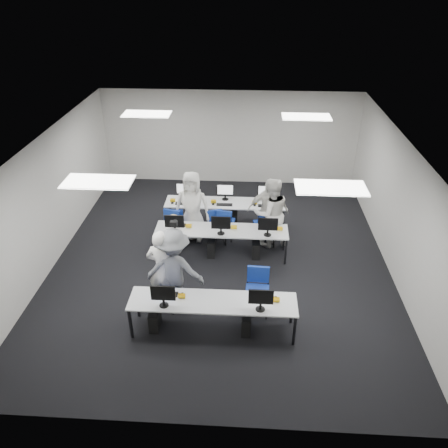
# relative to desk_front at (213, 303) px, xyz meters

# --- Properties ---
(room) EXTENTS (9.00, 9.02, 3.00)m
(room) POSITION_rel_desk_front_xyz_m (0.00, 2.40, 0.82)
(room) COLOR black
(room) RESTS_ON ground
(ceiling_panels) EXTENTS (5.20, 4.60, 0.02)m
(ceiling_panels) POSITION_rel_desk_front_xyz_m (0.00, 2.40, 2.30)
(ceiling_panels) COLOR white
(ceiling_panels) RESTS_ON room
(desk_front) EXTENTS (3.20, 0.70, 0.73)m
(desk_front) POSITION_rel_desk_front_xyz_m (0.00, 0.00, 0.00)
(desk_front) COLOR silver
(desk_front) RESTS_ON ground
(desk_mid) EXTENTS (3.20, 0.70, 0.73)m
(desk_mid) POSITION_rel_desk_front_xyz_m (0.00, 2.60, 0.00)
(desk_mid) COLOR silver
(desk_mid) RESTS_ON ground
(desk_back) EXTENTS (3.20, 0.70, 0.73)m
(desk_back) POSITION_rel_desk_front_xyz_m (0.00, 4.00, 0.00)
(desk_back) COLOR silver
(desk_back) RESTS_ON ground
(equipment_front) EXTENTS (2.51, 0.41, 1.19)m
(equipment_front) POSITION_rel_desk_front_xyz_m (-0.19, -0.02, -0.32)
(equipment_front) COLOR #0B1B92
(equipment_front) RESTS_ON desk_front
(equipment_mid) EXTENTS (2.91, 0.41, 1.19)m
(equipment_mid) POSITION_rel_desk_front_xyz_m (-0.19, 2.58, -0.32)
(equipment_mid) COLOR white
(equipment_mid) RESTS_ON desk_mid
(equipment_back) EXTENTS (2.91, 0.41, 1.19)m
(equipment_back) POSITION_rel_desk_front_xyz_m (0.19, 4.02, -0.32)
(equipment_back) COLOR white
(equipment_back) RESTS_ON desk_back
(chair_0) EXTENTS (0.56, 0.59, 0.96)m
(chair_0) POSITION_rel_desk_front_xyz_m (-1.01, 0.67, -0.38)
(chair_0) COLOR navy
(chair_0) RESTS_ON ground
(chair_1) EXTENTS (0.50, 0.54, 0.97)m
(chair_1) POSITION_rel_desk_front_xyz_m (0.86, 0.63, -0.38)
(chair_1) COLOR navy
(chair_1) RESTS_ON ground
(chair_2) EXTENTS (0.46, 0.50, 0.84)m
(chair_2) POSITION_rel_desk_front_xyz_m (-1.21, 3.12, -0.41)
(chair_2) COLOR navy
(chair_2) RESTS_ON ground
(chair_3) EXTENTS (0.54, 0.56, 0.85)m
(chair_3) POSITION_rel_desk_front_xyz_m (-0.17, 3.17, -0.41)
(chair_3) COLOR navy
(chair_3) RESTS_ON ground
(chair_4) EXTENTS (0.48, 0.51, 0.87)m
(chair_4) POSITION_rel_desk_front_xyz_m (1.14, 3.25, -0.41)
(chair_4) COLOR navy
(chair_4) RESTS_ON ground
(chair_5) EXTENTS (0.56, 0.59, 0.92)m
(chair_5) POSITION_rel_desk_front_xyz_m (-1.25, 3.34, -0.39)
(chair_5) COLOR navy
(chair_5) RESTS_ON ground
(chair_6) EXTENTS (0.50, 0.53, 0.88)m
(chair_6) POSITION_rel_desk_front_xyz_m (0.05, 3.43, -0.40)
(chair_6) COLOR navy
(chair_6) RESTS_ON ground
(chair_7) EXTENTS (0.52, 0.54, 0.84)m
(chair_7) POSITION_rel_desk_front_xyz_m (1.02, 3.44, -0.42)
(chair_7) COLOR navy
(chair_7) RESTS_ON ground
(handbag) EXTENTS (0.36, 0.24, 0.28)m
(handbag) POSITION_rel_desk_front_xyz_m (-1.17, 2.77, 0.19)
(handbag) COLOR tan
(handbag) RESTS_ON desk_mid
(student_0) EXTENTS (0.75, 0.57, 1.83)m
(student_0) POSITION_rel_desk_front_xyz_m (-1.07, 0.68, 0.24)
(student_0) COLOR beige
(student_0) RESTS_ON ground
(student_1) EXTENTS (1.04, 0.90, 1.83)m
(student_1) POSITION_rel_desk_front_xyz_m (1.21, 3.16, 0.24)
(student_1) COLOR beige
(student_1) RESTS_ON ground
(student_2) EXTENTS (0.95, 0.66, 1.87)m
(student_2) POSITION_rel_desk_front_xyz_m (-0.80, 3.37, 0.25)
(student_2) COLOR beige
(student_2) RESTS_ON ground
(student_3) EXTENTS (1.03, 0.46, 1.74)m
(student_3) POSITION_rel_desk_front_xyz_m (1.13, 3.37, 0.19)
(student_3) COLOR beige
(student_3) RESTS_ON ground
(photographer) EXTENTS (1.24, 0.78, 1.83)m
(photographer) POSITION_rel_desk_front_xyz_m (-0.83, 0.70, 0.23)
(photographer) COLOR slate
(photographer) RESTS_ON ground
(dslr_camera) EXTENTS (0.15, 0.19, 0.10)m
(dslr_camera) POSITION_rel_desk_front_xyz_m (-0.82, 0.88, 1.21)
(dslr_camera) COLOR black
(dslr_camera) RESTS_ON photographer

